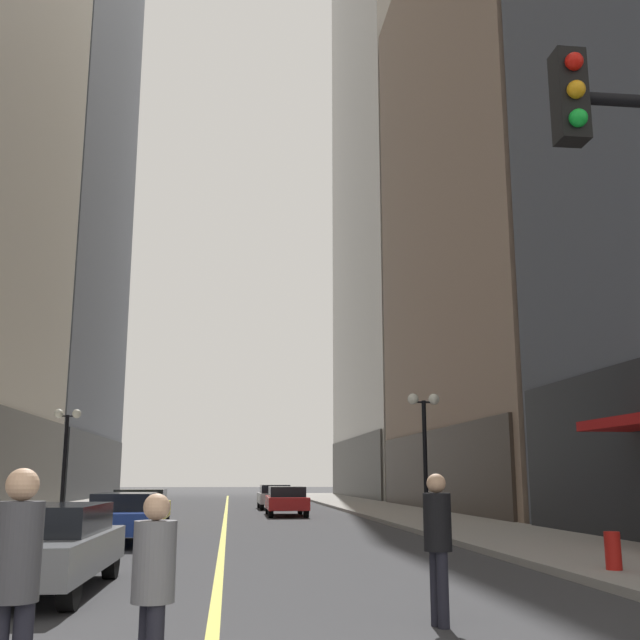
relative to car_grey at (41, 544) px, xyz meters
The scene contains 18 objects.
ground_plane 26.57m from the car_grey, 84.08° to the left, with size 200.00×200.00×0.00m, color #38383A.
sidewalk_left 26.99m from the car_grey, 101.78° to the left, with size 4.50×78.00×0.15m, color #9E9991.
sidewalk_right 28.62m from the car_grey, 67.41° to the left, with size 4.50×78.00×0.15m, color #9E9991.
lane_centre_stripe 26.57m from the car_grey, 84.08° to the left, with size 0.16×70.00×0.01m, color #E5D64C.
building_left_far 66.79m from the car_grey, 105.71° to the left, with size 13.58×26.00×81.82m.
building_right_mid 36.93m from the car_grey, 51.48° to the left, with size 14.99×24.00×34.19m.
building_right_far 64.38m from the car_grey, 69.90° to the left, with size 11.34×26.00×69.36m.
car_grey is the anchor object (origin of this frame).
car_blue 8.94m from the car_grey, 89.55° to the left, with size 1.77×4.49×1.32m.
car_yellow 15.76m from the car_grey, 90.94° to the left, with size 1.97×4.07×1.32m.
car_red 23.71m from the car_grey, 76.59° to the left, with size 1.85×4.79×1.32m.
car_silver 31.20m from the car_grey, 80.05° to the left, with size 1.80×4.34×1.32m.
pedestrian_in_black_coat 6.37m from the car_grey, 31.60° to the right, with size 0.42×0.42×1.79m.
pedestrian_in_grey_suit 6.70m from the car_grey, 69.76° to the right, with size 0.46×0.46×1.62m.
pedestrian_with_orange_bag 6.92m from the car_grey, 78.38° to the right, with size 0.36×0.36×1.81m.
street_lamp_left_far 19.48m from the car_grey, 100.92° to the left, with size 1.06×0.36×4.43m.
street_lamp_right_mid 15.00m from the car_grey, 51.81° to the left, with size 1.06×0.36×4.43m.
fire_hydrant_right 9.66m from the car_grey, ahead, with size 0.28×0.28×0.80m, color red.
Camera 1 is at (0.15, -4.05, 1.75)m, focal length 42.54 mm.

